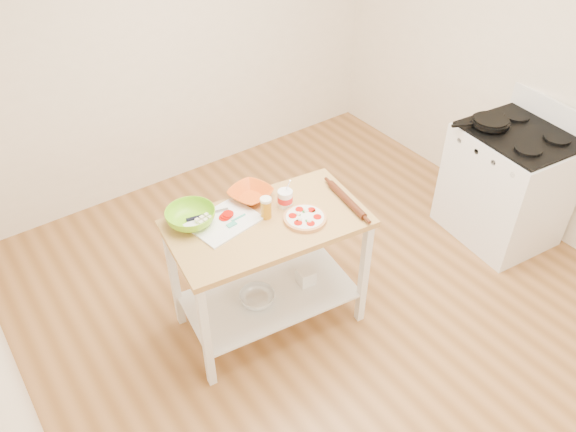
# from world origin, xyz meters

# --- Properties ---
(room_shell) EXTENTS (4.04, 4.54, 2.74)m
(room_shell) POSITION_xyz_m (0.00, 0.00, 1.35)
(room_shell) COLOR #A56F3D
(room_shell) RESTS_ON ground
(prep_island) EXTENTS (1.28, 0.81, 0.90)m
(prep_island) POSITION_xyz_m (-0.43, 0.25, 0.65)
(prep_island) COLOR tan
(prep_island) RESTS_ON ground
(gas_stove) EXTENTS (0.77, 0.87, 1.11)m
(gas_stove) POSITION_xyz_m (1.65, -0.04, 0.47)
(gas_stove) COLOR white
(gas_stove) RESTS_ON ground
(skillet) EXTENTS (0.43, 0.29, 0.03)m
(skillet) POSITION_xyz_m (1.53, 0.17, 0.98)
(skillet) COLOR black
(skillet) RESTS_ON gas_stove
(pizza) EXTENTS (0.27, 0.27, 0.04)m
(pizza) POSITION_xyz_m (-0.24, 0.12, 0.92)
(pizza) COLOR #E9A463
(pizza) RESTS_ON prep_island
(cutting_board) EXTENTS (0.44, 0.36, 0.04)m
(cutting_board) POSITION_xyz_m (-0.65, 0.40, 0.91)
(cutting_board) COLOR white
(cutting_board) RESTS_ON prep_island
(spatula) EXTENTS (0.15, 0.06, 0.01)m
(spatula) POSITION_xyz_m (-0.60, 0.35, 0.92)
(spatula) COLOR #3FAF96
(spatula) RESTS_ON cutting_board
(knife) EXTENTS (0.27, 0.07, 0.01)m
(knife) POSITION_xyz_m (-0.74, 0.51, 0.92)
(knife) COLOR silver
(knife) RESTS_ON cutting_board
(orange_bowl) EXTENTS (0.32, 0.32, 0.06)m
(orange_bowl) POSITION_xyz_m (-0.39, 0.50, 0.93)
(orange_bowl) COLOR #DE5512
(orange_bowl) RESTS_ON prep_island
(green_bowl) EXTENTS (0.34, 0.34, 0.09)m
(green_bowl) POSITION_xyz_m (-0.81, 0.50, 0.95)
(green_bowl) COLOR #7ACB17
(green_bowl) RESTS_ON prep_island
(beer_pint) EXTENTS (0.07, 0.07, 0.14)m
(beer_pint) POSITION_xyz_m (-0.41, 0.29, 0.97)
(beer_pint) COLOR #B97A10
(beer_pint) RESTS_ON prep_island
(yogurt_tub) EXTENTS (0.10, 0.10, 0.20)m
(yogurt_tub) POSITION_xyz_m (-0.25, 0.31, 0.96)
(yogurt_tub) COLOR white
(yogurt_tub) RESTS_ON prep_island
(rolling_pin) EXTENTS (0.10, 0.40, 0.05)m
(rolling_pin) POSITION_xyz_m (0.08, 0.11, 0.92)
(rolling_pin) COLOR #502312
(rolling_pin) RESTS_ON prep_island
(shelf_glass_bowl) EXTENTS (0.25, 0.25, 0.07)m
(shelf_glass_bowl) POSITION_xyz_m (-0.54, 0.24, 0.30)
(shelf_glass_bowl) COLOR silver
(shelf_glass_bowl) RESTS_ON prep_island
(shelf_bin) EXTENTS (0.12, 0.12, 0.11)m
(shelf_bin) POSITION_xyz_m (-0.16, 0.20, 0.31)
(shelf_bin) COLOR white
(shelf_bin) RESTS_ON prep_island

